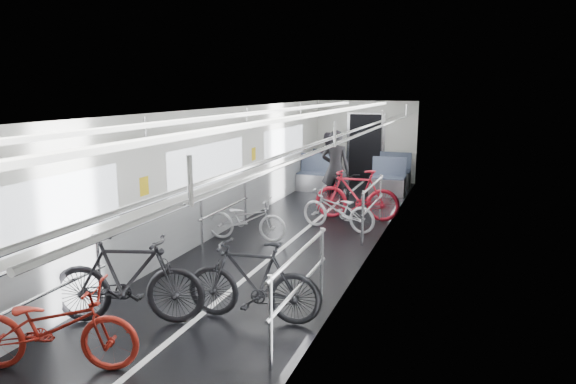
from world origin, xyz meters
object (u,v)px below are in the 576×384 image
Objects in this scene: person_seated at (327,159)px; person_standing at (335,169)px; bike_right_mid at (338,210)px; bike_left_far at (246,219)px; bike_right_far at (357,195)px; bike_left_mid at (128,279)px; bike_left_near at (52,327)px; bike_right_near at (253,281)px; bike_aisle at (347,190)px.

person_standing is at bearing 104.91° from person_seated.
bike_right_mid is at bearing 103.65° from person_seated.
bike_right_far is at bearing -42.49° from bike_left_far.
person_standing is at bearing -23.72° from bike_left_mid.
bike_left_far is (-0.04, 4.71, -0.05)m from bike_left_near.
bike_right_mid is (1.31, 4.84, -0.14)m from bike_left_mid.
bike_right_near is 0.93× the size of bike_right_far.
bike_left_mid reaches higher than bike_aisle.
person_standing is at bearing -146.50° from bike_right_far.
bike_right_near is (1.46, -3.02, 0.11)m from bike_left_far.
bike_right_near is at bearing 13.43° from bike_right_mid.
bike_left_near is 1.13m from bike_left_mid.
bike_aisle is (-0.44, 0.96, -0.09)m from bike_right_far.
bike_left_mid is 1.08× the size of bike_aisle.
bike_left_mid is 6.87m from person_standing.
bike_left_far is at bearing -18.01° from bike_left_near.
person_seated reaches higher than bike_right_near.
bike_aisle is (1.14, 3.13, 0.05)m from bike_left_far.
person_standing is (-0.31, 0.10, 0.46)m from bike_aisle.
bike_right_mid is at bearing -32.76° from bike_left_mid.
bike_right_mid reaches higher than bike_left_far.
bike_right_far reaches higher than bike_aisle.
person_standing is (-0.76, 1.06, 0.37)m from bike_right_far.
bike_left_mid is 1.09× the size of bike_right_near.
person_seated is (-0.21, 9.47, 0.21)m from bike_left_mid.
bike_aisle is at bearing -159.18° from bike_right_mid.
bike_aisle is at bearing 177.33° from bike_right_near.
bike_right_far is at bearing 119.45° from person_standing.
person_seated is (-1.57, 8.90, 0.26)m from bike_right_near.
bike_right_near is 6.30m from person_standing.
bike_left_near is 10.59m from person_seated.
bike_left_near is at bearing 86.33° from person_seated.
person_seated is (-0.93, 2.65, -0.15)m from person_standing.
bike_right_mid is 1.90m from bike_aisle.
bike_right_mid is (-0.06, 4.27, -0.09)m from bike_right_near.
bike_left_mid is 1.01× the size of person_standing.
bike_right_near is 5.20m from bike_right_far.
person_seated reaches higher than bike_left_far.
person_seated is at bearing -149.22° from bike_right_mid.
bike_left_mid is at bearing -109.83° from bike_aisle.
bike_left_near is 4.71m from bike_left_far.
bike_left_mid is at bearing 175.15° from bike_left_far.
bike_aisle is at bearing 109.89° from person_seated.
bike_right_mid is 1.03× the size of person_seated.
bike_left_near reaches higher than bike_right_mid.
bike_right_mid is at bearing 175.06° from bike_right_near.
person_standing is 1.19× the size of person_seated.
bike_right_near reaches higher than bike_aisle.
bike_right_far reaches higher than bike_left_near.
person_standing is at bearing -179.87° from bike_right_near.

